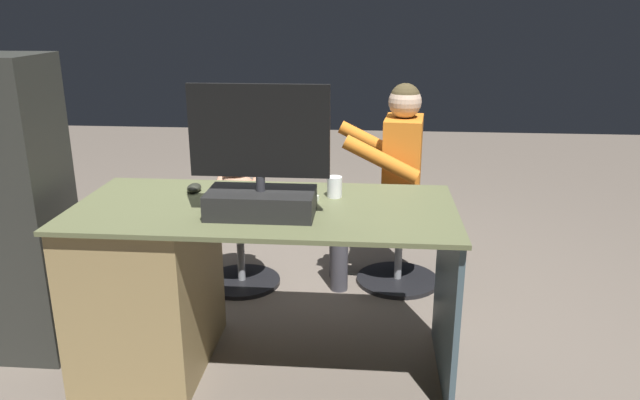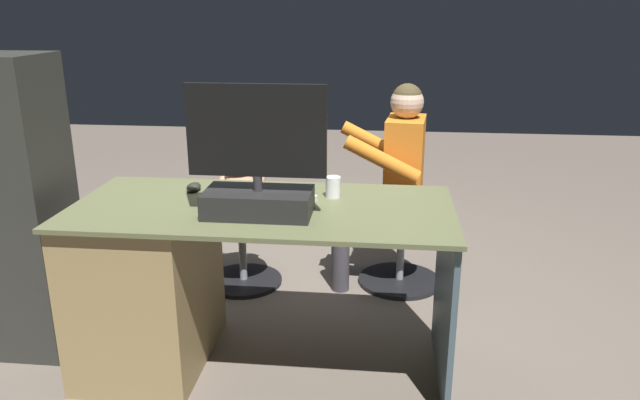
% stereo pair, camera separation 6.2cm
% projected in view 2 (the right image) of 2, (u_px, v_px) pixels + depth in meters
% --- Properties ---
extents(ground_plane, '(10.00, 10.00, 0.00)m').
position_uv_depth(ground_plane, '(283.00, 316.00, 3.17)').
color(ground_plane, '#685D53').
extents(desk, '(1.59, 0.74, 0.76)m').
position_uv_depth(desk, '(167.00, 279.00, 2.67)').
color(desk, '#5B603E').
rests_on(desk, ground_plane).
extents(monitor, '(0.54, 0.23, 0.52)m').
position_uv_depth(monitor, '(258.00, 178.00, 2.37)').
color(monitor, black).
rests_on(monitor, desk).
extents(keyboard, '(0.42, 0.14, 0.02)m').
position_uv_depth(keyboard, '(257.00, 192.00, 2.67)').
color(keyboard, black).
rests_on(keyboard, desk).
extents(computer_mouse, '(0.06, 0.10, 0.04)m').
position_uv_depth(computer_mouse, '(194.00, 187.00, 2.71)').
color(computer_mouse, '#292A22').
rests_on(computer_mouse, desk).
extents(cup, '(0.06, 0.06, 0.09)m').
position_uv_depth(cup, '(333.00, 187.00, 2.62)').
color(cup, white).
rests_on(cup, desk).
extents(tv_remote, '(0.06, 0.15, 0.02)m').
position_uv_depth(tv_remote, '(213.00, 206.00, 2.48)').
color(tv_remote, black).
rests_on(tv_remote, desk).
extents(notebook_binder, '(0.29, 0.35, 0.02)m').
position_uv_depth(notebook_binder, '(279.00, 205.00, 2.49)').
color(notebook_binder, silver).
rests_on(notebook_binder, desk).
extents(office_chair_teddy, '(0.45, 0.45, 0.46)m').
position_uv_depth(office_chair_teddy, '(242.00, 241.00, 3.48)').
color(office_chair_teddy, black).
rests_on(office_chair_teddy, ground_plane).
extents(teddy_bear, '(0.26, 0.27, 0.37)m').
position_uv_depth(teddy_bear, '(240.00, 182.00, 3.38)').
color(teddy_bear, tan).
rests_on(teddy_bear, office_chair_teddy).
extents(visitor_chair, '(0.48, 0.48, 0.46)m').
position_uv_depth(visitor_chair, '(401.00, 242.00, 3.48)').
color(visitor_chair, black).
rests_on(visitor_chair, ground_plane).
extents(person, '(0.52, 0.51, 1.16)m').
position_uv_depth(person, '(390.00, 171.00, 3.35)').
color(person, orange).
rests_on(person, ground_plane).
extents(equipment_rack, '(0.44, 0.36, 1.36)m').
position_uv_depth(equipment_rack, '(14.00, 209.00, 2.72)').
color(equipment_rack, '#2D2E29').
rests_on(equipment_rack, ground_plane).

